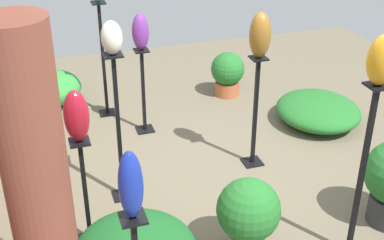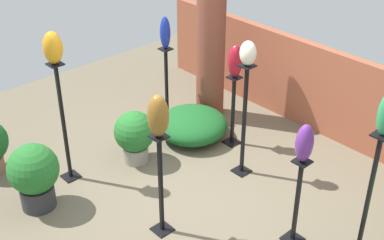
{
  "view_description": "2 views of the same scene",
  "coord_description": "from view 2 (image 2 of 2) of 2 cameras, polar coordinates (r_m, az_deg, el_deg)",
  "views": [
    {
      "loc": [
        -4.12,
        1.49,
        3.1
      ],
      "look_at": [
        0.05,
        0.15,
        0.75
      ],
      "focal_mm": 50.0,
      "sensor_mm": 36.0,
      "label": 1
    },
    {
      "loc": [
        3.75,
        -3.33,
        3.95
      ],
      "look_at": [
        -0.22,
        0.3,
        0.82
      ],
      "focal_mm": 50.0,
      "sensor_mm": 36.0,
      "label": 2
    }
  ],
  "objects": [
    {
      "name": "pedestal_amber",
      "position": [
        6.46,
        -13.49,
        -0.8
      ],
      "size": [
        0.2,
        0.2,
        1.54
      ],
      "color": "black",
      "rests_on": "ground"
    },
    {
      "name": "pedestal_violet",
      "position": [
        5.61,
        11.1,
        -8.95
      ],
      "size": [
        0.2,
        0.2,
        1.01
      ],
      "color": "black",
      "rests_on": "ground"
    },
    {
      "name": "brick_pillar",
      "position": [
        7.54,
        2.02,
        8.19
      ],
      "size": [
        0.41,
        0.41,
        2.25
      ],
      "primitive_type": "cylinder",
      "color": "brown",
      "rests_on": "ground"
    },
    {
      "name": "art_vase_ruby",
      "position": [
        6.77,
        4.63,
        6.26
      ],
      "size": [
        0.18,
        0.2,
        0.43
      ],
      "primitive_type": "ellipsoid",
      "color": "maroon",
      "rests_on": "pedestal_ruby"
    },
    {
      "name": "art_vase_amber",
      "position": [
        6.02,
        -14.63,
        7.47
      ],
      "size": [
        0.2,
        0.22,
        0.37
      ],
      "primitive_type": "ellipsoid",
      "color": "orange",
      "rests_on": "pedestal_amber"
    },
    {
      "name": "art_vase_bronze",
      "position": [
        5.1,
        -3.63,
        0.44
      ],
      "size": [
        0.22,
        0.21,
        0.45
      ],
      "primitive_type": "ellipsoid",
      "color": "brown",
      "rests_on": "pedestal_bronze"
    },
    {
      "name": "pedestal_jade",
      "position": [
        5.52,
        18.23,
        -8.26
      ],
      "size": [
        0.2,
        0.2,
        1.42
      ],
      "color": "black",
      "rests_on": "ground"
    },
    {
      "name": "pedestal_cobalt",
      "position": [
        7.73,
        -2.73,
        3.6
      ],
      "size": [
        0.2,
        0.2,
        1.08
      ],
      "color": "black",
      "rests_on": "ground"
    },
    {
      "name": "art_vase_cobalt",
      "position": [
        7.4,
        -2.88,
        9.28
      ],
      "size": [
        0.14,
        0.15,
        0.46
      ],
      "primitive_type": "ellipsoid",
      "color": "#192D9E",
      "rests_on": "pedestal_cobalt"
    },
    {
      "name": "potted_plant_walkway_edge",
      "position": [
        6.21,
        -16.5,
        -5.52
      ],
      "size": [
        0.58,
        0.58,
        0.81
      ],
      "color": "#2D2D33",
      "rests_on": "ground"
    },
    {
      "name": "potted_plant_near_pillar",
      "position": [
        6.8,
        -6.14,
        -1.56
      ],
      "size": [
        0.52,
        0.52,
        0.7
      ],
      "color": "gray",
      "rests_on": "ground"
    },
    {
      "name": "pedestal_ivory",
      "position": [
        6.43,
        5.56,
        -0.56
      ],
      "size": [
        0.2,
        0.2,
        1.47
      ],
      "color": "black",
      "rests_on": "ground"
    },
    {
      "name": "art_vase_violet",
      "position": [
        5.18,
        11.91,
        -2.44
      ],
      "size": [
        0.17,
        0.19,
        0.41
      ],
      "primitive_type": "ellipsoid",
      "color": "#6B2D8C",
      "rests_on": "pedestal_violet"
    },
    {
      "name": "pedestal_bronze",
      "position": [
        5.58,
        -3.34,
        -7.39
      ],
      "size": [
        0.2,
        0.2,
        1.2
      ],
      "color": "black",
      "rests_on": "ground"
    },
    {
      "name": "brick_wall_back",
      "position": [
        7.6,
        12.81,
        3.41
      ],
      "size": [
        5.6,
        0.12,
        1.24
      ],
      "primitive_type": "cube",
      "color": "#9E5138",
      "rests_on": "ground"
    },
    {
      "name": "pedestal_ruby",
      "position": [
        7.12,
        4.38,
        0.65
      ],
      "size": [
        0.2,
        0.2,
        1.0
      ],
      "color": "black",
      "rests_on": "ground"
    },
    {
      "name": "art_vase_ivory",
      "position": [
        6.01,
        6.0,
        7.1
      ],
      "size": [
        0.2,
        0.18,
        0.29
      ],
      "primitive_type": "ellipsoid",
      "color": "beige",
      "rests_on": "pedestal_ivory"
    },
    {
      "name": "ground_plane",
      "position": [
        6.39,
        -0.62,
        -8.01
      ],
      "size": [
        8.0,
        8.0,
        0.0
      ],
      "primitive_type": "plane",
      "color": "#6B604C"
    },
    {
      "name": "foliage_bed_east",
      "position": [
        7.35,
        0.01,
        -0.51
      ],
      "size": [
        0.97,
        0.98,
        0.39
      ],
      "primitive_type": "ellipsoid",
      "color": "#195923",
      "rests_on": "ground"
    }
  ]
}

